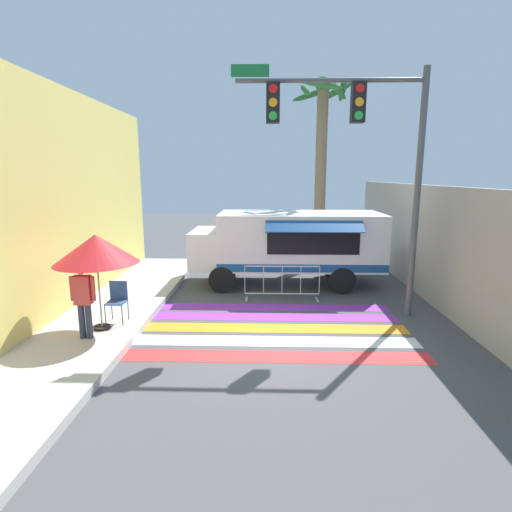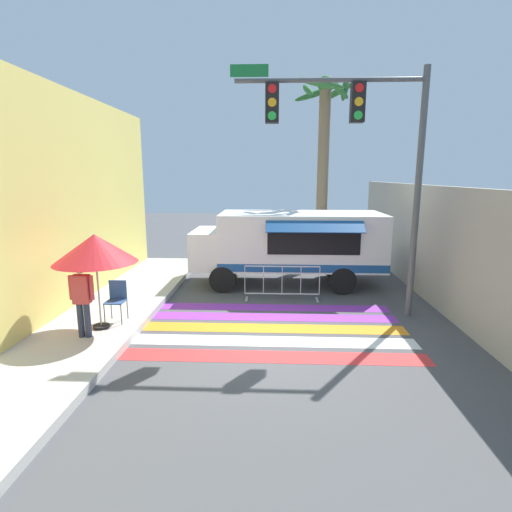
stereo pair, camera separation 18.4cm
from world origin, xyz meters
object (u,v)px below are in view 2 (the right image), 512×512
traffic_signal_pole (358,139)px  barricade_front (282,283)px  vendor_person (82,296)px  palm_tree (324,147)px  food_truck (286,242)px  patio_umbrella (95,249)px  folding_chair (117,297)px

traffic_signal_pole → barricade_front: bearing=146.1°
vendor_person → palm_tree: bearing=37.7°
food_truck → barricade_front: bearing=-95.2°
patio_umbrella → palm_tree: (5.78, 7.49, 2.63)m
barricade_front → patio_umbrella: bearing=-146.0°
vendor_person → folding_chair: bearing=56.7°
vendor_person → barricade_front: 5.43m
traffic_signal_pole → patio_umbrella: size_ratio=2.85×
traffic_signal_pole → folding_chair: 6.86m
patio_umbrella → folding_chair: (0.20, 0.49, -1.24)m
folding_chair → barricade_front: size_ratio=0.44×
folding_chair → palm_tree: palm_tree is taller
vendor_person → patio_umbrella: bearing=61.5°
food_truck → traffic_signal_pole: traffic_signal_pole is taller
folding_chair → palm_tree: (5.58, 7.00, 3.87)m
vendor_person → palm_tree: palm_tree is taller
folding_chair → palm_tree: size_ratio=0.13×
patio_umbrella → vendor_person: 1.06m
patio_umbrella → vendor_person: patio_umbrella is taller
barricade_front → palm_tree: (1.64, 4.70, 4.12)m
patio_umbrella → vendor_person: bearing=-102.5°
food_truck → patio_umbrella: food_truck is taller
patio_umbrella → palm_tree: size_ratio=0.30×
patio_umbrella → vendor_person: size_ratio=1.34×
patio_umbrella → folding_chair: bearing=67.8°
traffic_signal_pole → barricade_front: traffic_signal_pole is taller
folding_chair → palm_tree: bearing=33.1°
food_truck → barricade_front: (-0.16, -1.76, -0.92)m
food_truck → patio_umbrella: bearing=-133.4°
folding_chair → vendor_person: 1.11m
food_truck → vendor_person: bearing=-131.0°
folding_chair → patio_umbrella: bearing=-130.5°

